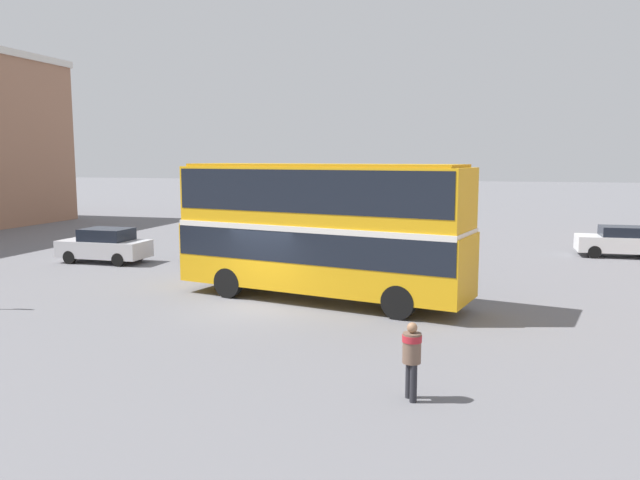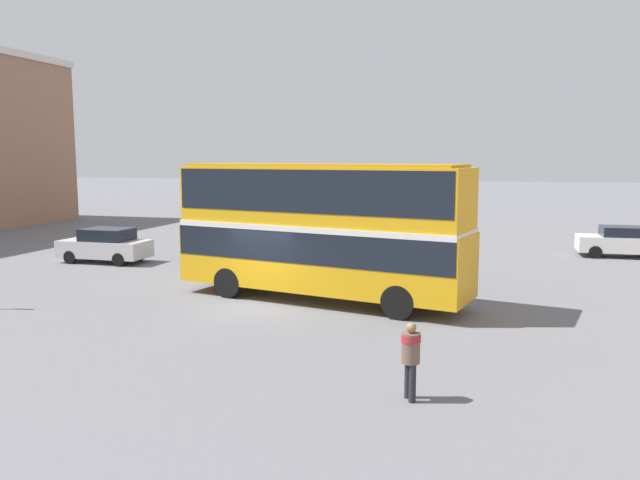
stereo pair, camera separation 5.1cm
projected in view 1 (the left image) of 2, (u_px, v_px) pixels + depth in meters
The scene contains 6 objects.
ground_plane at pixel (254, 307), 20.99m from camera, with size 240.00×240.00×0.00m, color slate.
double_decker_bus at pixel (320, 223), 21.56m from camera, with size 10.74×4.67×4.78m.
pedestrian_foreground at pixel (412, 353), 12.80m from camera, with size 0.55×0.55×1.65m.
parked_car_kerb_near at pixel (105, 245), 29.85m from camera, with size 4.26×1.89×1.64m.
parked_car_kerb_far at pixel (619, 241), 31.54m from camera, with size 4.03×1.91×1.55m.
parked_car_side_street at pixel (232, 243), 30.94m from camera, with size 4.36×1.85×1.57m.
Camera 1 is at (7.67, -19.15, 4.98)m, focal length 35.00 mm.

